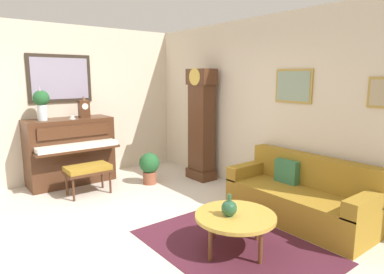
{
  "coord_description": "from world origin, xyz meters",
  "views": [
    {
      "loc": [
        3.64,
        -1.77,
        1.88
      ],
      "look_at": [
        -0.28,
        1.3,
        0.98
      ],
      "focal_mm": 31.23,
      "sensor_mm": 36.0,
      "label": 1
    }
  ],
  "objects_px": {
    "couch": "(301,197)",
    "teacup": "(72,118)",
    "coffee_table": "(235,217)",
    "flower_vase": "(41,101)",
    "green_jug": "(229,208)",
    "potted_plant": "(149,166)",
    "piano_bench": "(88,170)",
    "grandfather_clock": "(201,128)",
    "piano": "(70,151)",
    "mantel_clock": "(84,108)"
  },
  "relations": [
    {
      "from": "couch",
      "to": "potted_plant",
      "type": "height_order",
      "value": "couch"
    },
    {
      "from": "mantel_clock",
      "to": "potted_plant",
      "type": "height_order",
      "value": "mantel_clock"
    },
    {
      "from": "couch",
      "to": "mantel_clock",
      "type": "bearing_deg",
      "value": -155.37
    },
    {
      "from": "piano_bench",
      "to": "coffee_table",
      "type": "xyz_separation_m",
      "value": [
        2.72,
        0.59,
        -0.03
      ]
    },
    {
      "from": "coffee_table",
      "to": "flower_vase",
      "type": "bearing_deg",
      "value": -163.57
    },
    {
      "from": "piano",
      "to": "potted_plant",
      "type": "height_order",
      "value": "piano"
    },
    {
      "from": "coffee_table",
      "to": "mantel_clock",
      "type": "relative_size",
      "value": 2.32
    },
    {
      "from": "piano_bench",
      "to": "flower_vase",
      "type": "height_order",
      "value": "flower_vase"
    },
    {
      "from": "piano",
      "to": "piano_bench",
      "type": "xyz_separation_m",
      "value": [
        0.77,
        0.01,
        -0.18
      ]
    },
    {
      "from": "teacup",
      "to": "potted_plant",
      "type": "xyz_separation_m",
      "value": [
        0.77,
        1.05,
        -0.87
      ]
    },
    {
      "from": "grandfather_clock",
      "to": "flower_vase",
      "type": "bearing_deg",
      "value": -116.85
    },
    {
      "from": "grandfather_clock",
      "to": "piano_bench",
      "type": "bearing_deg",
      "value": -102.99
    },
    {
      "from": "potted_plant",
      "to": "green_jug",
      "type": "bearing_deg",
      "value": -11.95
    },
    {
      "from": "flower_vase",
      "to": "potted_plant",
      "type": "height_order",
      "value": "flower_vase"
    },
    {
      "from": "piano",
      "to": "mantel_clock",
      "type": "xyz_separation_m",
      "value": [
        0.0,
        0.29,
        0.75
      ]
    },
    {
      "from": "coffee_table",
      "to": "teacup",
      "type": "relative_size",
      "value": 7.59
    },
    {
      "from": "couch",
      "to": "teacup",
      "type": "relative_size",
      "value": 16.38
    },
    {
      "from": "green_jug",
      "to": "flower_vase",
      "type": "bearing_deg",
      "value": -164.62
    },
    {
      "from": "coffee_table",
      "to": "green_jug",
      "type": "height_order",
      "value": "green_jug"
    },
    {
      "from": "couch",
      "to": "piano",
      "type": "bearing_deg",
      "value": -151.58
    },
    {
      "from": "couch",
      "to": "mantel_clock",
      "type": "distance_m",
      "value": 3.93
    },
    {
      "from": "grandfather_clock",
      "to": "coffee_table",
      "type": "height_order",
      "value": "grandfather_clock"
    },
    {
      "from": "teacup",
      "to": "mantel_clock",
      "type": "bearing_deg",
      "value": 115.84
    },
    {
      "from": "teacup",
      "to": "potted_plant",
      "type": "height_order",
      "value": "teacup"
    },
    {
      "from": "mantel_clock",
      "to": "potted_plant",
      "type": "xyz_separation_m",
      "value": [
        0.9,
        0.79,
        -1.01
      ]
    },
    {
      "from": "coffee_table",
      "to": "potted_plant",
      "type": "xyz_separation_m",
      "value": [
        -2.58,
        0.47,
        -0.06
      ]
    },
    {
      "from": "mantel_clock",
      "to": "flower_vase",
      "type": "bearing_deg",
      "value": -90.04
    },
    {
      "from": "flower_vase",
      "to": "potted_plant",
      "type": "relative_size",
      "value": 1.04
    },
    {
      "from": "couch",
      "to": "coffee_table",
      "type": "distance_m",
      "value": 1.26
    },
    {
      "from": "flower_vase",
      "to": "green_jug",
      "type": "bearing_deg",
      "value": 15.38
    },
    {
      "from": "flower_vase",
      "to": "teacup",
      "type": "relative_size",
      "value": 5.0
    },
    {
      "from": "flower_vase",
      "to": "grandfather_clock",
      "type": "bearing_deg",
      "value": 63.15
    },
    {
      "from": "grandfather_clock",
      "to": "coffee_table",
      "type": "bearing_deg",
      "value": -31.54
    },
    {
      "from": "coffee_table",
      "to": "potted_plant",
      "type": "height_order",
      "value": "potted_plant"
    },
    {
      "from": "couch",
      "to": "teacup",
      "type": "distance_m",
      "value": 3.9
    },
    {
      "from": "teacup",
      "to": "green_jug",
      "type": "height_order",
      "value": "teacup"
    },
    {
      "from": "piano",
      "to": "coffee_table",
      "type": "height_order",
      "value": "piano"
    },
    {
      "from": "mantel_clock",
      "to": "teacup",
      "type": "distance_m",
      "value": 0.33
    },
    {
      "from": "grandfather_clock",
      "to": "mantel_clock",
      "type": "height_order",
      "value": "grandfather_clock"
    },
    {
      "from": "couch",
      "to": "teacup",
      "type": "bearing_deg",
      "value": -150.98
    },
    {
      "from": "piano_bench",
      "to": "mantel_clock",
      "type": "xyz_separation_m",
      "value": [
        -0.76,
        0.27,
        0.93
      ]
    },
    {
      "from": "piano",
      "to": "grandfather_clock",
      "type": "xyz_separation_m",
      "value": [
        1.22,
        1.99,
        0.37
      ]
    },
    {
      "from": "couch",
      "to": "coffee_table",
      "type": "height_order",
      "value": "couch"
    },
    {
      "from": "couch",
      "to": "flower_vase",
      "type": "bearing_deg",
      "value": -146.45
    },
    {
      "from": "couch",
      "to": "teacup",
      "type": "xyz_separation_m",
      "value": [
        -3.32,
        -1.84,
        0.88
      ]
    },
    {
      "from": "couch",
      "to": "coffee_table",
      "type": "bearing_deg",
      "value": -88.51
    },
    {
      "from": "grandfather_clock",
      "to": "couch",
      "type": "xyz_separation_m",
      "value": [
        2.23,
        -0.13,
        -0.65
      ]
    },
    {
      "from": "couch",
      "to": "potted_plant",
      "type": "bearing_deg",
      "value": -162.7
    },
    {
      "from": "piano_bench",
      "to": "piano",
      "type": "bearing_deg",
      "value": -179.12
    },
    {
      "from": "green_jug",
      "to": "potted_plant",
      "type": "bearing_deg",
      "value": 168.05
    }
  ]
}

